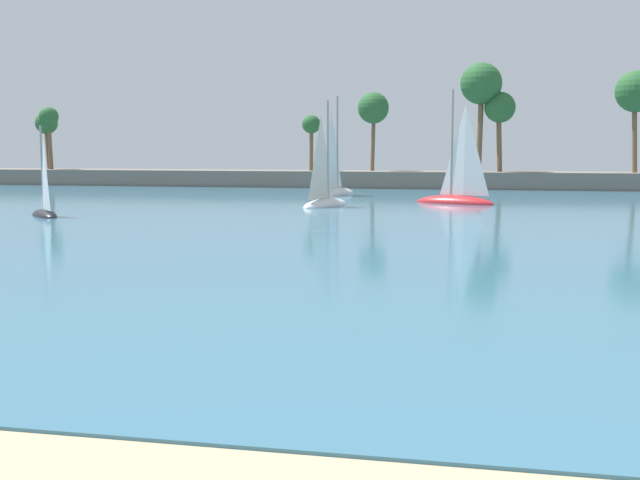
{
  "coord_description": "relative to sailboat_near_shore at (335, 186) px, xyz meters",
  "views": [
    {
      "loc": [
        6.23,
        -1.07,
        4.27
      ],
      "look_at": [
        2.6,
        16.33,
        2.2
      ],
      "focal_mm": 44.58,
      "sensor_mm": 36.0,
      "label": 1
    }
  ],
  "objects": [
    {
      "name": "sailboat_toward_headland",
      "position": [
        11.05,
        -8.66,
        -0.02
      ],
      "size": [
        6.6,
        4.3,
        9.24
      ],
      "color": "red",
      "rests_on": "sea"
    },
    {
      "name": "sailboat_far_left",
      "position": [
        1.82,
        -13.5,
        -0.11
      ],
      "size": [
        3.41,
        5.86,
        8.14
      ],
      "color": "white",
      "rests_on": "sea"
    },
    {
      "name": "palm_headland",
      "position": [
        7.35,
        14.89,
        1.54
      ],
      "size": [
        109.04,
        6.0,
        13.03
      ],
      "color": "slate",
      "rests_on": "ground"
    },
    {
      "name": "sea",
      "position": [
        6.97,
        -2.27,
        -0.88
      ],
      "size": [
        220.0,
        114.17,
        0.06
      ],
      "primitive_type": "cube",
      "color": "#386B84",
      "rests_on": "ground"
    },
    {
      "name": "sailboat_mid_bay",
      "position": [
        -13.51,
        -25.28,
        -0.31
      ],
      "size": [
        3.71,
        3.89,
        5.99
      ],
      "color": "black",
      "rests_on": "sea"
    },
    {
      "name": "sailboat_near_shore",
      "position": [
        0.0,
        0.0,
        0.0
      ],
      "size": [
        3.62,
        6.78,
        9.42
      ],
      "color": "white",
      "rests_on": "sea"
    }
  ]
}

